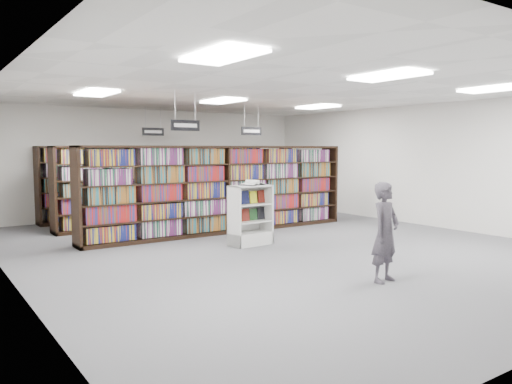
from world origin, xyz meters
TOP-DOWN VIEW (x-y plane):
  - floor at (0.00, 0.00)m, footprint 12.00×12.00m
  - ceiling at (0.00, 0.00)m, footprint 10.00×12.00m
  - wall_back at (0.00, 6.00)m, footprint 10.00×0.10m
  - wall_left at (-5.00, 0.00)m, footprint 0.10×12.00m
  - wall_right at (5.00, 0.00)m, footprint 0.10×12.00m
  - bookshelf_row_near at (0.00, 2.00)m, footprint 7.00×0.60m
  - bookshelf_row_mid at (0.00, 4.00)m, footprint 7.00×0.60m
  - bookshelf_row_far at (0.00, 5.70)m, footprint 7.00×0.60m
  - aisle_sign_left at (-1.50, 1.00)m, footprint 0.65×0.02m
  - aisle_sign_right at (1.50, 3.00)m, footprint 0.65×0.02m
  - aisle_sign_center at (-0.50, 5.00)m, footprint 0.65×0.02m
  - troffer_front_left at (-3.00, -3.00)m, footprint 0.60×1.20m
  - troffer_front_center at (0.00, -3.00)m, footprint 0.60×1.20m
  - troffer_front_right at (3.00, -3.00)m, footprint 0.60×1.20m
  - troffer_back_left at (-3.00, 2.00)m, footprint 0.60×1.20m
  - troffer_back_center at (0.00, 2.00)m, footprint 0.60×1.20m
  - troffer_back_right at (3.00, 2.00)m, footprint 0.60×1.20m
  - endcap_display at (-0.34, 0.36)m, footprint 0.94×0.52m
  - open_book at (-0.25, 0.36)m, footprint 0.69×0.55m
  - shopper at (-0.29, -3.26)m, footprint 0.62×0.47m

SIDE VIEW (x-z plane):
  - floor at x=0.00m, z-range 0.00..0.00m
  - endcap_display at x=-0.34m, z-range -0.19..1.08m
  - shopper at x=-0.29m, z-range 0.00..1.53m
  - bookshelf_row_near at x=0.00m, z-range 0.00..2.10m
  - bookshelf_row_mid at x=0.00m, z-range 0.00..2.10m
  - bookshelf_row_far at x=0.00m, z-range 0.00..2.10m
  - open_book at x=-0.25m, z-range 1.24..1.36m
  - wall_back at x=0.00m, z-range 0.00..3.20m
  - wall_left at x=-5.00m, z-range 0.00..3.20m
  - wall_right at x=5.00m, z-range 0.00..3.20m
  - aisle_sign_left at x=-1.50m, z-range 2.13..2.93m
  - aisle_sign_right at x=1.50m, z-range 2.13..2.93m
  - aisle_sign_center at x=-0.50m, z-range 2.13..2.93m
  - troffer_front_left at x=-3.00m, z-range 3.14..3.18m
  - troffer_front_center at x=0.00m, z-range 3.14..3.18m
  - troffer_front_right at x=3.00m, z-range 3.14..3.18m
  - troffer_back_left at x=-3.00m, z-range 3.14..3.18m
  - troffer_back_center at x=0.00m, z-range 3.14..3.18m
  - troffer_back_right at x=3.00m, z-range 3.14..3.18m
  - ceiling at x=0.00m, z-range 3.15..3.25m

